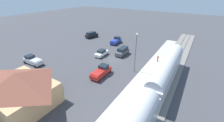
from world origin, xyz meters
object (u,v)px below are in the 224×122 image
station_building (19,88)px  suv_charcoal (122,51)px  sedan_white (102,53)px  suv_black (91,35)px  pickup_blue (116,40)px  pedestrian_on_platform (158,58)px  pickup_red (101,71)px  pickup_silver (33,60)px  light_pole_near_platform (136,49)px  passenger_train (150,99)px

station_building → suv_charcoal: size_ratio=2.31×
suv_charcoal → sedan_white: (4.59, 3.59, -0.27)m
suv_black → pickup_blue: (-11.39, 0.70, -0.12)m
pedestrian_on_platform → pickup_blue: pickup_blue is taller
station_building → sedan_white: (0.03, -21.68, -2.02)m
pickup_blue → suv_charcoal: (-6.47, 7.38, 0.12)m
suv_charcoal → pickup_red: size_ratio=0.90×
pickup_silver → station_building: bearing=143.0°
suv_black → light_pole_near_platform: (-24.50, 14.78, 4.33)m
passenger_train → pickup_red: passenger_train is taller
pickup_silver → sedan_white: size_ratio=1.20×
pedestrian_on_platform → suv_charcoal: (9.77, 0.48, -0.13)m
sedan_white → passenger_train: bearing=143.6°
passenger_train → suv_charcoal: (13.44, -16.89, -1.71)m
station_building → pickup_blue: (1.91, -32.66, -1.87)m
sedan_white → pedestrian_on_platform: bearing=-164.2°
suv_charcoal → pickup_red: (-1.37, 11.95, -0.12)m
station_building → pedestrian_on_platform: (-14.33, -25.76, -1.62)m
suv_black → pickup_blue: 11.41m
station_building → pickup_blue: size_ratio=2.04×
passenger_train → sedan_white: bearing=-36.4°
pickup_silver → pickup_red: same height
pickup_red → light_pole_near_platform: size_ratio=0.61×
pickup_blue → light_pole_near_platform: (-13.11, 14.08, 4.45)m
station_building → suv_black: size_ratio=2.18×
station_building → light_pole_near_platform: light_pole_near_platform is taller
pickup_blue → light_pole_near_platform: bearing=133.0°
passenger_train → pickup_blue: passenger_train is taller
suv_black → station_building: bearing=111.7°
pickup_blue → suv_charcoal: size_ratio=1.13×
pickup_silver → sedan_white: pickup_silver is taller
pedestrian_on_platform → sedan_white: pedestrian_on_platform is taller
passenger_train → light_pole_near_platform: size_ratio=4.25×
pickup_red → light_pole_near_platform: (-5.27, -5.25, 4.45)m
suv_charcoal → sedan_white: 5.84m
passenger_train → pickup_blue: 31.44m
pickup_red → passenger_train: bearing=157.7°
pedestrian_on_platform → suv_charcoal: suv_charcoal is taller
suv_black → pickup_silver: 24.76m
passenger_train → station_building: size_ratio=3.31×
pickup_blue → pickup_silver: bearing=68.2°
pedestrian_on_platform → pickup_blue: 17.65m
station_building → sedan_white: bearing=-89.9°
pedestrian_on_platform → light_pole_near_platform: light_pole_near_platform is taller
pickup_blue → light_pole_near_platform: size_ratio=0.63×
suv_black → pickup_red: (-19.23, 20.02, -0.12)m
pickup_blue → pickup_silver: (9.60, 24.00, 0.00)m
passenger_train → suv_charcoal: size_ratio=7.67×
station_building → suv_charcoal: bearing=-100.2°
station_building → suv_black: bearing=-68.3°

